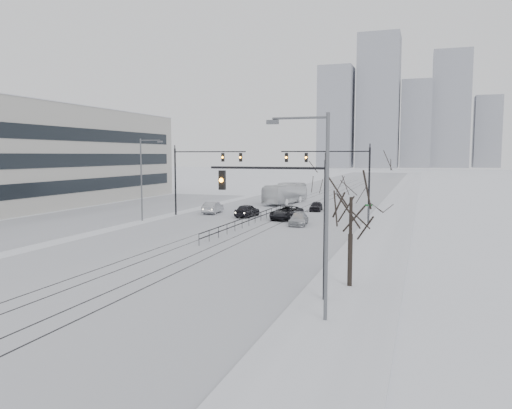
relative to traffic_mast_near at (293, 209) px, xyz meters
name	(u,v)px	position (x,y,z in m)	size (l,w,h in m)	color
ground	(31,314)	(-10.79, -6.00, -4.56)	(500.00, 500.00, 0.00)	white
road	(311,200)	(-10.79, 54.00, -4.55)	(22.00, 260.00, 0.02)	silver
sidewalk_east	(399,202)	(2.71, 54.00, -4.48)	(5.00, 260.00, 0.16)	white
curb	(383,202)	(0.26, 54.00, -4.50)	(0.10, 260.00, 0.12)	gray
parking_strip	(111,213)	(-30.79, 29.00, -4.55)	(14.00, 60.00, 0.03)	silver
tram_rails	(276,214)	(-10.79, 34.00, -4.54)	(5.30, 180.00, 0.01)	black
skyline	(403,112)	(-5.77, 267.63, 26.08)	(96.00, 48.00, 72.00)	#91949F
traffic_mast_near	(293,209)	(0.00, 0.00, 0.00)	(6.10, 0.37, 7.00)	black
traffic_mast_ne	(337,169)	(-2.64, 29.00, 1.20)	(9.60, 0.37, 8.00)	black
traffic_mast_nw	(198,169)	(-19.31, 30.00, 1.01)	(9.10, 0.37, 8.00)	black
street_light_east	(320,203)	(1.91, -3.00, 0.65)	(2.73, 0.25, 9.00)	#595B60
street_light_west	(144,173)	(-22.99, 24.00, 0.65)	(2.73, 0.25, 9.00)	#595B60
bare_tree	(351,207)	(2.41, 3.00, -0.07)	(4.40, 4.40, 6.10)	black
median_fence	(249,221)	(-10.79, 24.00, -4.04)	(0.06, 24.00, 1.00)	black
street_sign	(368,212)	(1.01, 26.00, -2.96)	(0.70, 0.06, 2.40)	#595B60
sedan_sb_inner	(247,211)	(-13.40, 30.80, -3.82)	(1.76, 4.38, 1.49)	black
sedan_sb_outer	(213,208)	(-18.59, 32.69, -3.84)	(1.53, 4.40, 1.45)	#A4A6AB
sedan_nb_front	(287,213)	(-8.43, 30.07, -3.81)	(2.48, 5.38, 1.50)	black
sedan_nb_right	(299,219)	(-6.06, 26.09, -3.95)	(1.73, 4.25, 1.23)	#ABAEB3
sedan_nb_far	(316,206)	(-7.00, 39.41, -3.95)	(1.46, 3.62, 1.23)	black
box_truck	(285,194)	(-13.33, 47.56, -3.06)	(2.52, 10.76, 3.00)	silver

